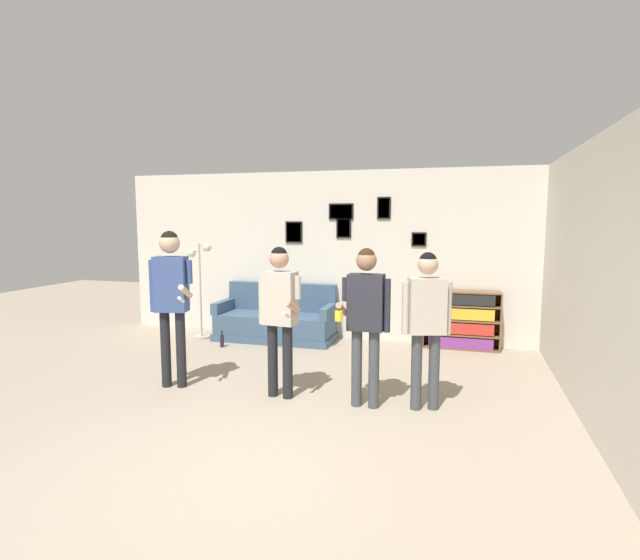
{
  "coord_description": "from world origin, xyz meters",
  "views": [
    {
      "loc": [
        1.64,
        -3.17,
        1.93
      ],
      "look_at": [
        0.09,
        2.32,
        1.23
      ],
      "focal_mm": 28.0,
      "sensor_mm": 36.0,
      "label": 1
    }
  ],
  "objects_px": {
    "person_player_foreground_left": "(171,291)",
    "person_spectator_near_bookshelf": "(427,315)",
    "bookshelf": "(461,320)",
    "bottle_on_floor": "(222,341)",
    "floor_lamp": "(200,277)",
    "person_player_foreground_center": "(279,306)",
    "couch": "(276,321)",
    "person_watcher_holding_cup": "(366,311)"
  },
  "relations": [
    {
      "from": "floor_lamp",
      "to": "person_player_foreground_left",
      "type": "xyz_separation_m",
      "value": [
        0.9,
        -2.25,
        0.12
      ]
    },
    {
      "from": "person_player_foreground_left",
      "to": "person_spectator_near_bookshelf",
      "type": "height_order",
      "value": "person_player_foreground_left"
    },
    {
      "from": "couch",
      "to": "person_player_foreground_left",
      "type": "relative_size",
      "value": 1.06
    },
    {
      "from": "floor_lamp",
      "to": "person_player_foreground_center",
      "type": "bearing_deg",
      "value": -45.4
    },
    {
      "from": "bookshelf",
      "to": "floor_lamp",
      "type": "xyz_separation_m",
      "value": [
        -4.09,
        -0.45,
        0.56
      ]
    },
    {
      "from": "couch",
      "to": "floor_lamp",
      "type": "xyz_separation_m",
      "value": [
        -1.21,
        -0.26,
        0.71
      ]
    },
    {
      "from": "bottle_on_floor",
      "to": "person_spectator_near_bookshelf",
      "type": "bearing_deg",
      "value": -28.46
    },
    {
      "from": "couch",
      "to": "floor_lamp",
      "type": "distance_m",
      "value": 1.43
    },
    {
      "from": "floor_lamp",
      "to": "bottle_on_floor",
      "type": "bearing_deg",
      "value": -37.34
    },
    {
      "from": "couch",
      "to": "floor_lamp",
      "type": "height_order",
      "value": "floor_lamp"
    },
    {
      "from": "bookshelf",
      "to": "person_player_foreground_center",
      "type": "height_order",
      "value": "person_player_foreground_center"
    },
    {
      "from": "person_player_foreground_center",
      "to": "person_spectator_near_bookshelf",
      "type": "bearing_deg",
      "value": 2.6
    },
    {
      "from": "person_spectator_near_bookshelf",
      "to": "person_watcher_holding_cup",
      "type": "bearing_deg",
      "value": -170.37
    },
    {
      "from": "person_player_foreground_left",
      "to": "person_spectator_near_bookshelf",
      "type": "relative_size",
      "value": 1.12
    },
    {
      "from": "couch",
      "to": "person_player_foreground_center",
      "type": "bearing_deg",
      "value": -68.36
    },
    {
      "from": "person_watcher_holding_cup",
      "to": "bottle_on_floor",
      "type": "bearing_deg",
      "value": 144.63
    },
    {
      "from": "bookshelf",
      "to": "person_player_foreground_left",
      "type": "relative_size",
      "value": 0.62
    },
    {
      "from": "person_player_foreground_left",
      "to": "person_player_foreground_center",
      "type": "bearing_deg",
      "value": 0.79
    },
    {
      "from": "floor_lamp",
      "to": "person_player_foreground_center",
      "type": "distance_m",
      "value": 3.13
    },
    {
      "from": "person_spectator_near_bookshelf",
      "to": "bookshelf",
      "type": "bearing_deg",
      "value": 82.38
    },
    {
      "from": "person_player_foreground_left",
      "to": "person_watcher_holding_cup",
      "type": "relative_size",
      "value": 1.1
    },
    {
      "from": "person_player_foreground_left",
      "to": "couch",
      "type": "bearing_deg",
      "value": 82.84
    },
    {
      "from": "bookshelf",
      "to": "bottle_on_floor",
      "type": "relative_size",
      "value": 4.42
    },
    {
      "from": "person_player_foreground_center",
      "to": "bottle_on_floor",
      "type": "distance_m",
      "value": 2.55
    },
    {
      "from": "floor_lamp",
      "to": "bottle_on_floor",
      "type": "height_order",
      "value": "floor_lamp"
    },
    {
      "from": "bookshelf",
      "to": "bottle_on_floor",
      "type": "height_order",
      "value": "bookshelf"
    },
    {
      "from": "bookshelf",
      "to": "person_spectator_near_bookshelf",
      "type": "height_order",
      "value": "person_spectator_near_bookshelf"
    },
    {
      "from": "person_watcher_holding_cup",
      "to": "person_player_foreground_center",
      "type": "bearing_deg",
      "value": 178.07
    },
    {
      "from": "floor_lamp",
      "to": "bottle_on_floor",
      "type": "distance_m",
      "value": 1.17
    },
    {
      "from": "person_spectator_near_bookshelf",
      "to": "floor_lamp",
      "type": "bearing_deg",
      "value": 150.0
    },
    {
      "from": "floor_lamp",
      "to": "person_player_foreground_left",
      "type": "bearing_deg",
      "value": -68.23
    },
    {
      "from": "bookshelf",
      "to": "person_player_foreground_center",
      "type": "xyz_separation_m",
      "value": [
        -1.89,
        -2.68,
        0.57
      ]
    },
    {
      "from": "couch",
      "to": "bottle_on_floor",
      "type": "bearing_deg",
      "value": -130.61
    },
    {
      "from": "floor_lamp",
      "to": "person_watcher_holding_cup",
      "type": "distance_m",
      "value": 3.87
    },
    {
      "from": "person_player_foreground_center",
      "to": "person_spectator_near_bookshelf",
      "type": "distance_m",
      "value": 1.54
    },
    {
      "from": "couch",
      "to": "person_player_foreground_center",
      "type": "xyz_separation_m",
      "value": [
        0.99,
        -2.49,
        0.71
      ]
    },
    {
      "from": "person_spectator_near_bookshelf",
      "to": "bottle_on_floor",
      "type": "xyz_separation_m",
      "value": [
        -3.14,
        1.7,
        -0.88
      ]
    },
    {
      "from": "floor_lamp",
      "to": "bottle_on_floor",
      "type": "xyz_separation_m",
      "value": [
        0.6,
        -0.46,
        -0.9
      ]
    },
    {
      "from": "couch",
      "to": "person_player_foreground_left",
      "type": "xyz_separation_m",
      "value": [
        -0.31,
        -2.5,
        0.83
      ]
    },
    {
      "from": "person_watcher_holding_cup",
      "to": "person_spectator_near_bookshelf",
      "type": "relative_size",
      "value": 1.02
    },
    {
      "from": "floor_lamp",
      "to": "person_watcher_holding_cup",
      "type": "height_order",
      "value": "person_watcher_holding_cup"
    },
    {
      "from": "bookshelf",
      "to": "floor_lamp",
      "type": "height_order",
      "value": "floor_lamp"
    }
  ]
}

